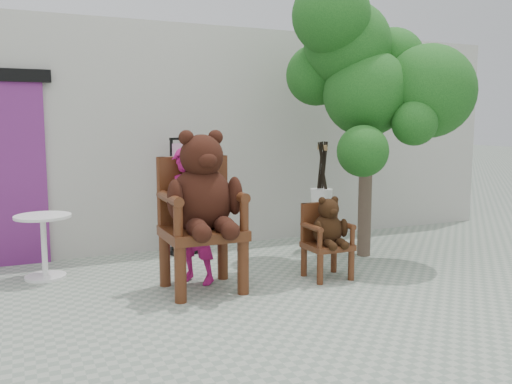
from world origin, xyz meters
TOP-DOWN VIEW (x-y plane):
  - ground_plane at (0.00, 0.00)m, footprint 60.00×60.00m
  - back_wall at (0.00, 3.10)m, footprint 9.00×1.00m
  - chair_big at (-1.04, 0.74)m, footprint 0.77×0.86m
  - chair_small at (0.35, 0.58)m, footprint 0.47×0.49m
  - person at (-1.09, 0.90)m, footprint 0.61×0.64m
  - cafe_table at (-2.50, 1.83)m, footprint 0.60×0.60m
  - display_stand at (-0.75, 2.35)m, footprint 0.55×0.49m
  - stool_bucket at (1.03, 1.85)m, footprint 0.32×0.32m
  - tree at (1.35, 1.19)m, footprint 2.24×1.82m

SIDE VIEW (x-z plane):
  - ground_plane at x=0.00m, z-range 0.00..0.00m
  - cafe_table at x=-2.50m, z-range 0.09..0.79m
  - chair_small at x=0.35m, z-range 0.07..0.98m
  - display_stand at x=-0.75m, z-range -0.17..1.34m
  - stool_bucket at x=1.03m, z-range -0.08..1.37m
  - person at x=-1.09m, z-range 0.00..1.46m
  - chair_big at x=-1.04m, z-range 0.11..1.74m
  - back_wall at x=0.00m, z-range 0.00..3.00m
  - tree at x=1.35m, z-range 0.61..4.02m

